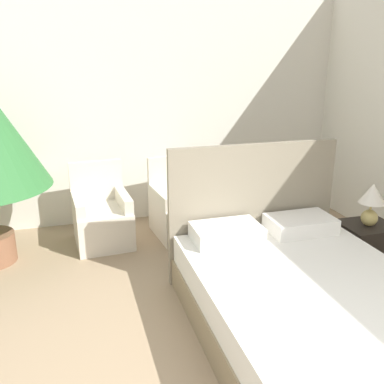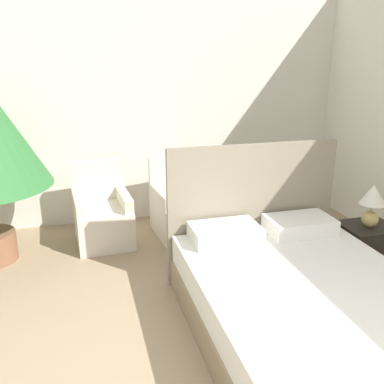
% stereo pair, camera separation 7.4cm
% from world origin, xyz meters
% --- Properties ---
extents(wall_back, '(10.00, 0.06, 2.90)m').
position_xyz_m(wall_back, '(0.00, 4.09, 1.45)').
color(wall_back, silver).
rests_on(wall_back, ground_plane).
extents(bed, '(1.64, 2.26, 1.29)m').
position_xyz_m(bed, '(0.72, 1.26, 0.29)').
color(bed, '#8C7A5B').
rests_on(bed, ground_plane).
extents(armchair_near_window_left, '(0.65, 0.73, 0.89)m').
position_xyz_m(armchair_near_window_left, '(-0.61, 3.41, 0.27)').
color(armchair_near_window_left, beige).
rests_on(armchair_near_window_left, ground_plane).
extents(armchair_near_window_right, '(0.67, 0.75, 0.89)m').
position_xyz_m(armchair_near_window_right, '(0.31, 3.41, 0.27)').
color(armchair_near_window_right, beige).
rests_on(armchair_near_window_right, ground_plane).
extents(nightstand, '(0.50, 0.44, 0.46)m').
position_xyz_m(nightstand, '(1.87, 2.07, 0.23)').
color(nightstand, black).
rests_on(nightstand, ground_plane).
extents(table_lamp, '(0.25, 0.25, 0.43)m').
position_xyz_m(table_lamp, '(1.86, 2.05, 0.73)').
color(table_lamp, tan).
rests_on(table_lamp, nightstand).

